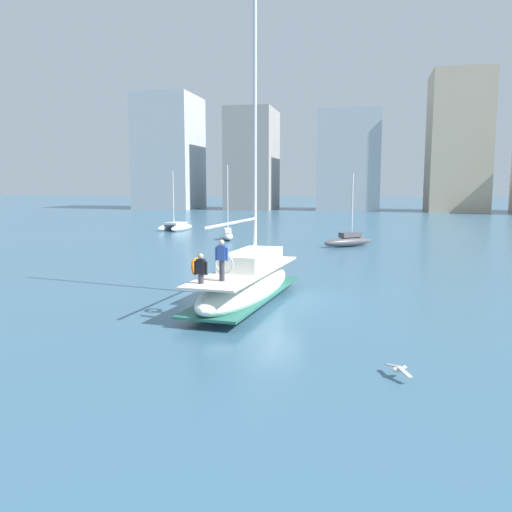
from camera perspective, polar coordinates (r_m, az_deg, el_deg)
The scene contains 7 objects.
ground_plane at distance 24.19m, azimuth 1.87°, elevation -4.53°, with size 400.00×400.00×0.00m, color #38607A.
main_sailboat at distance 23.06m, azimuth -0.97°, elevation -2.82°, with size 3.38×9.80×13.13m.
moored_sloop_near at distance 49.69m, azimuth -3.05°, elevation 2.33°, with size 2.17×4.15×6.87m.
moored_sloop_far at distance 59.80m, azimuth -8.63°, elevation 3.21°, with size 2.94×4.73×6.54m.
moored_catamaran at distance 44.69m, azimuth 9.85°, elevation 1.65°, with size 4.33×3.99×6.01m.
seagull at distance 14.95m, azimuth 15.04°, elevation -11.60°, with size 0.70×1.01×0.17m.
waterfront_buildings at distance 107.39m, azimuth 8.11°, elevation 10.45°, with size 84.47×18.99×25.53m.
Camera 1 is at (4.09, -23.28, 5.12)m, focal length 37.37 mm.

